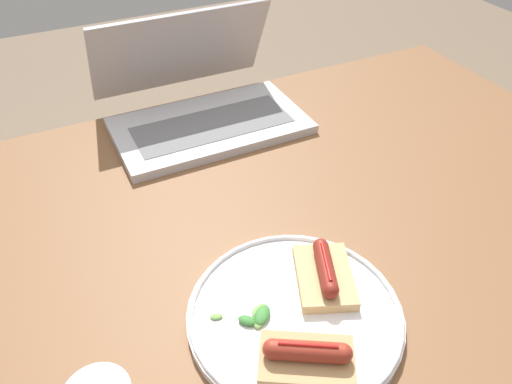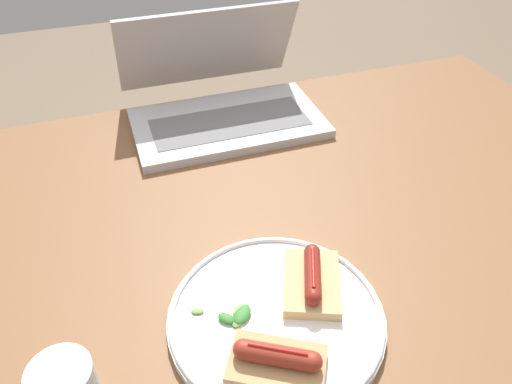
% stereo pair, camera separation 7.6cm
% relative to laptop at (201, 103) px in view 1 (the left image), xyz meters
% --- Properties ---
extents(desk, '(1.44, 0.84, 0.73)m').
position_rel_laptop_xyz_m(desk, '(-0.04, -0.32, -0.10)').
color(desk, brown).
rests_on(desk, ground_plane).
extents(laptop, '(0.38, 0.31, 0.20)m').
position_rel_laptop_xyz_m(laptop, '(0.00, 0.00, 0.00)').
color(laptop, '#B7B7BC').
rests_on(laptop, desk).
extents(plate, '(0.28, 0.28, 0.02)m').
position_rel_laptop_xyz_m(plate, '(-0.07, -0.52, -0.03)').
color(plate, silver).
rests_on(plate, desk).
extents(sausage_toast_left, '(0.13, 0.11, 0.04)m').
position_rel_laptop_xyz_m(sausage_toast_left, '(-0.10, -0.59, -0.01)').
color(sausage_toast_left, tan).
rests_on(sausage_toast_left, plate).
extents(sausage_toast_middle, '(0.11, 0.13, 0.04)m').
position_rel_laptop_xyz_m(sausage_toast_middle, '(-0.01, -0.49, -0.01)').
color(sausage_toast_middle, tan).
rests_on(sausage_toast_middle, plate).
extents(salad_pile, '(0.08, 0.05, 0.01)m').
position_rel_laptop_xyz_m(salad_pile, '(-0.12, -0.51, -0.02)').
color(salad_pile, '#709E4C').
rests_on(salad_pile, plate).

